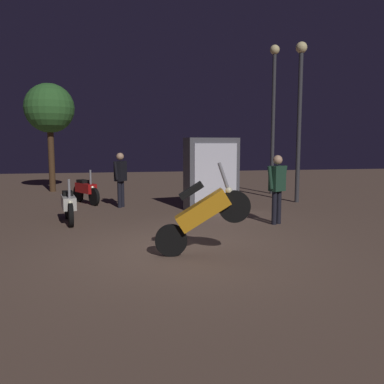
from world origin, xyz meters
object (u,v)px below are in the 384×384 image
at_px(motorcycle_white_parked_left, 69,205).
at_px(person_rider_beside, 277,183).
at_px(streetlamp_near, 300,102).
at_px(kiosk_billboard, 212,174).
at_px(streetlamp_far, 273,102).
at_px(person_bystander_far, 120,175).
at_px(motorcycle_red_parked_right, 86,190).
at_px(motorcycle_orange_foreground, 203,214).

xyz_separation_m(motorcycle_white_parked_left, person_rider_beside, (4.95, -1.11, 0.55)).
height_order(streetlamp_near, kiosk_billboard, streetlamp_near).
bearing_deg(streetlamp_far, motorcycle_white_parked_left, -147.56).
xyz_separation_m(person_bystander_far, streetlamp_near, (5.72, -0.00, 2.26)).
xyz_separation_m(motorcycle_white_parked_left, streetlamp_far, (7.06, 4.49, 3.04)).
relative_size(streetlamp_near, streetlamp_far, 0.92).
bearing_deg(streetlamp_far, motorcycle_red_parked_right, -168.86).
distance_m(motorcycle_red_parked_right, kiosk_billboard, 4.20).
height_order(streetlamp_near, streetlamp_far, streetlamp_far).
bearing_deg(streetlamp_near, kiosk_billboard, -164.07).
bearing_deg(motorcycle_orange_foreground, streetlamp_far, 67.76).
bearing_deg(motorcycle_red_parked_right, person_bystander_far, 18.61).
xyz_separation_m(person_rider_beside, person_bystander_far, (-3.65, 3.29, -0.01)).
height_order(person_bystander_far, kiosk_billboard, kiosk_billboard).
height_order(motorcycle_orange_foreground, motorcycle_red_parked_right, motorcycle_orange_foreground).
xyz_separation_m(motorcycle_red_parked_right, person_rider_beside, (4.75, -4.25, 0.55)).
bearing_deg(person_rider_beside, streetlamp_near, -58.11).
xyz_separation_m(motorcycle_orange_foreground, person_rider_beside, (2.34, 2.35, 0.25)).
height_order(motorcycle_red_parked_right, streetlamp_far, streetlamp_far).
bearing_deg(motorcycle_orange_foreground, person_bystander_far, 110.08).
relative_size(motorcycle_orange_foreground, person_rider_beside, 1.00).
distance_m(person_bystander_far, kiosk_billboard, 2.77).
xyz_separation_m(motorcycle_red_parked_right, streetlamp_near, (6.82, -0.96, 2.81)).
relative_size(motorcycle_orange_foreground, person_bystander_far, 1.00).
distance_m(motorcycle_orange_foreground, kiosk_billboard, 4.94).
bearing_deg(streetlamp_near, streetlamp_far, 89.05).
distance_m(person_bystander_far, streetlamp_near, 6.15).
height_order(motorcycle_white_parked_left, motorcycle_red_parked_right, same).
distance_m(motorcycle_white_parked_left, streetlamp_far, 8.90).
distance_m(streetlamp_far, kiosk_billboard, 5.10).
relative_size(streetlamp_far, kiosk_billboard, 2.65).
bearing_deg(kiosk_billboard, streetlamp_near, -177.01).
height_order(person_rider_beside, streetlamp_far, streetlamp_far).
bearing_deg(kiosk_billboard, person_bystander_far, -31.64).
height_order(motorcycle_red_parked_right, person_bystander_far, person_bystander_far).
bearing_deg(streetlamp_far, streetlamp_near, -90.95).
xyz_separation_m(person_rider_beside, streetlamp_near, (2.07, 3.29, 2.25)).
distance_m(motorcycle_white_parked_left, kiosk_billboard, 4.17).
relative_size(motorcycle_white_parked_left, streetlamp_far, 0.30).
height_order(motorcycle_white_parked_left, person_rider_beside, person_rider_beside).
bearing_deg(motorcycle_white_parked_left, kiosk_billboard, 97.77).
bearing_deg(streetlamp_far, person_bystander_far, -158.15).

